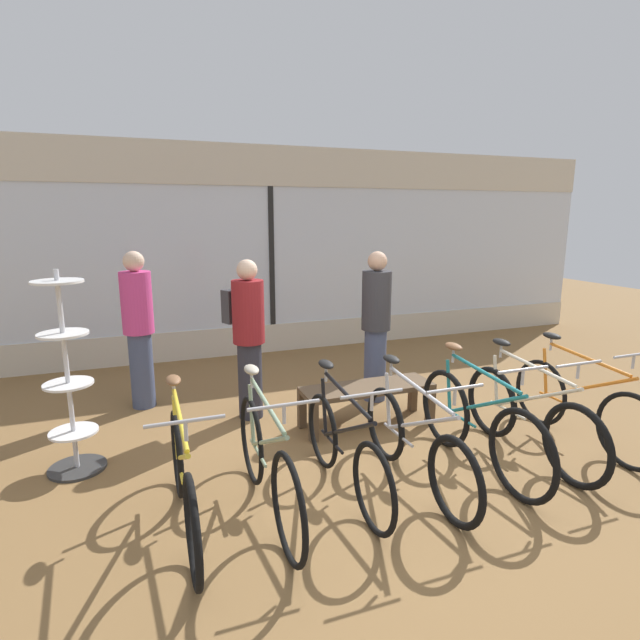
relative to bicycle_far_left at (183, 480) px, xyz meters
The scene contains 14 objects.
ground_plane 1.87m from the bicycle_far_left, ahead, with size 24.00×24.00×0.00m, color olive.
shop_back_wall 4.87m from the bicycle_far_left, 67.34° to the left, with size 12.00×0.08×3.20m.
bicycle_far_left is the anchor object (origin of this frame).
bicycle_left 0.59m from the bicycle_far_left, ahead, with size 0.46×1.76×1.04m.
bicycle_center_left 1.23m from the bicycle_far_left, ahead, with size 0.46×1.65×1.01m.
bicycle_center 1.81m from the bicycle_far_left, ahead, with size 0.46×1.72×1.01m.
bicycle_center_right 2.47m from the bicycle_far_left, ahead, with size 0.46×1.75×1.05m.
bicycle_right 3.03m from the bicycle_far_left, ahead, with size 0.46×1.73×1.03m.
bicycle_far_right 3.70m from the bicycle_far_left, ahead, with size 0.46×1.72×1.03m.
accessory_rack 1.49m from the bicycle_far_left, 123.58° to the left, with size 0.48×0.48×1.75m.
display_bench 2.30m from the bicycle_far_left, 30.81° to the left, with size 1.40×0.44×0.44m.
customer_near_rack 2.62m from the bicycle_far_left, 94.80° to the left, with size 0.38×0.38×1.79m.
customer_by_window 3.05m from the bicycle_far_left, 37.38° to the left, with size 0.39×0.39×1.77m.
customer_mid_floor 2.11m from the bicycle_far_left, 64.61° to the left, with size 0.47×0.56×1.73m.
Camera 1 is at (-2.02, -3.52, 2.18)m, focal length 28.00 mm.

